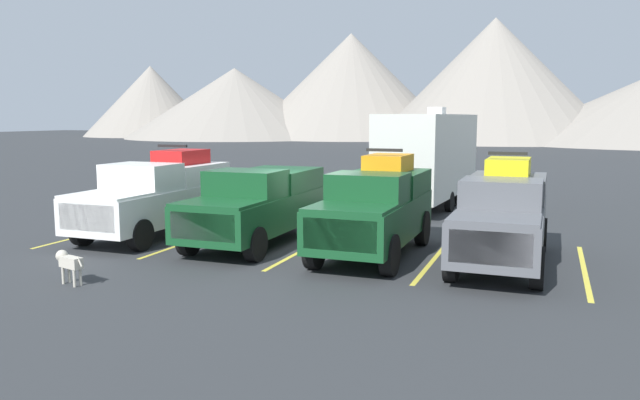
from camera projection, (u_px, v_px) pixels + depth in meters
ground_plane at (307, 248)px, 16.80m from camera, size 240.00×240.00×0.00m
pickup_truck_a at (158, 194)px, 18.66m from camera, size 2.23×5.74×2.70m
pickup_truck_b at (258, 203)px, 17.32m from camera, size 2.22×5.56×2.13m
pickup_truck_c at (376, 207)px, 15.91m from camera, size 2.13×5.37×2.72m
pickup_truck_d at (503, 214)px, 14.94m from camera, size 2.06×5.69×2.68m
lot_stripe_a at (100, 231)px, 19.22m from camera, size 0.12×5.50×0.01m
lot_stripe_b at (197, 239)px, 18.01m from camera, size 0.12×5.50×0.01m
lot_stripe_c at (307, 248)px, 16.79m from camera, size 0.12×5.50×0.01m
lot_stripe_d at (435, 258)px, 15.58m from camera, size 0.12×5.50×0.01m
lot_stripe_e at (584, 270)px, 14.36m from camera, size 0.12×5.50×0.01m
camper_trailer_a at (429, 155)px, 24.27m from camera, size 2.87×8.67×3.96m
dog at (68, 262)px, 13.11m from camera, size 0.84×0.40×0.72m
mountain_ridge at (561, 89)px, 89.37m from camera, size 166.04×48.14×17.92m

